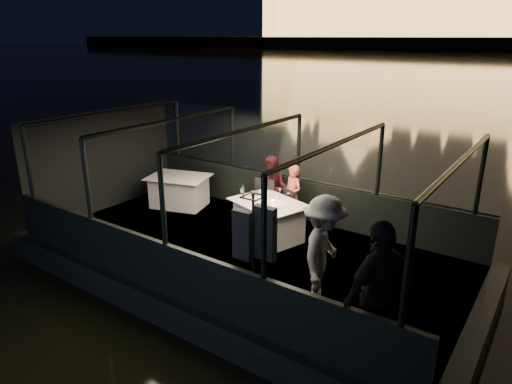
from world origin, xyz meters
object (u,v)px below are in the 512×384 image
Objects in this scene: dining_table_central at (269,220)px; wine_bottle at (243,190)px; coat_stand at (253,258)px; person_woman_coral at (293,192)px; chair_port_left at (259,205)px; passenger_stripe at (323,255)px; person_man_maroon at (273,187)px; chair_port_right at (284,209)px; dining_table_aft at (179,191)px; passenger_dark at (379,298)px.

wine_bottle reaches higher than dining_table_central.
coat_stand is 1.40× the size of person_woman_coral.
person_woman_coral is 1.11m from wine_bottle.
passenger_stripe reaches higher than chair_port_left.
chair_port_left is 0.73× the size of person_woman_coral.
coat_stand reaches higher than chair_port_left.
chair_port_right is at bearing -44.98° from person_man_maroon.
dining_table_aft is 2.80m from chair_port_right.
passenger_stripe is at bearing -47.69° from chair_port_left.
passenger_stripe reaches higher than person_woman_coral.
passenger_dark is at bearing -19.60° from chair_port_right.
chair_port_right is 0.68m from person_man_maroon.
dining_table_aft is 0.79× the size of passenger_stripe.
dining_table_aft is 1.05× the size of person_woman_coral.
passenger_stripe reaches higher than person_man_maroon.
passenger_dark is (3.62, -2.69, 0.40)m from chair_port_left.
person_woman_coral is (0.03, 0.27, 0.30)m from chair_port_right.
dining_table_central is 0.82× the size of passenger_stripe.
passenger_dark is (5.85, -2.55, 0.47)m from dining_table_aft.
person_woman_coral is (-1.22, 3.16, -0.15)m from coat_stand.
chair_port_left is at bearing -102.55° from passenger_dark.
wine_bottle is at bearing -9.49° from dining_table_aft.
person_man_maroon is (2.28, 0.57, 0.36)m from dining_table_aft.
dining_table_aft is at bearing -177.67° from person_man_maroon.
chair_port_right is at bearing 4.99° from dining_table_aft.
dining_table_central is 0.77× the size of passenger_dark.
wine_bottle is at bearing -175.45° from dining_table_central.
dining_table_aft is at bearing 146.78° from coat_stand.
dining_table_aft is (-2.76, 0.31, 0.00)m from dining_table_central.
coat_stand is (1.25, -2.89, 0.45)m from chair_port_right.
chair_port_left is 0.77m from person_woman_coral.
passenger_stripe is (4.77, -1.91, 0.47)m from dining_table_aft.
passenger_dark reaches higher than wine_bottle.
coat_stand is at bearing 121.87° from passenger_stripe.
person_woman_coral is 0.76× the size of passenger_stripe.
dining_table_central is at bearing -48.85° from chair_port_left.
wine_bottle is (-0.63, -0.60, 0.47)m from chair_port_right.
person_woman_coral reaches higher than wine_bottle.
wine_bottle is at bearing 46.39° from passenger_stripe.
dining_table_aft is at bearing 55.27° from passenger_stripe.
coat_stand is 1.30× the size of person_man_maroon.
passenger_stripe is at bearing -30.72° from wine_bottle.
chair_port_right is 2.96m from passenger_stripe.
passenger_stripe reaches higher than dining_table_central.
dining_table_central is 1.01× the size of person_man_maroon.
dining_table_aft is 4.85m from coat_stand.
person_woman_coral is at bearing 106.16° from chair_port_right.
passenger_dark reaches higher than passenger_stripe.
chair_port_right is at bearing 29.75° from passenger_stripe.
dining_table_aft is at bearing 174.62° from chair_port_left.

